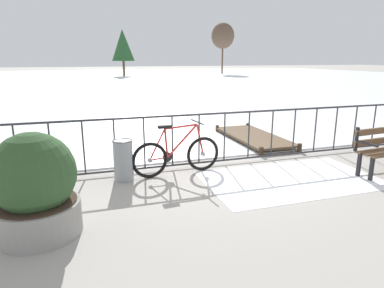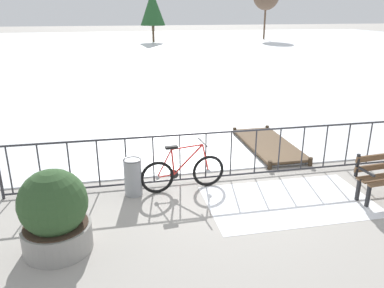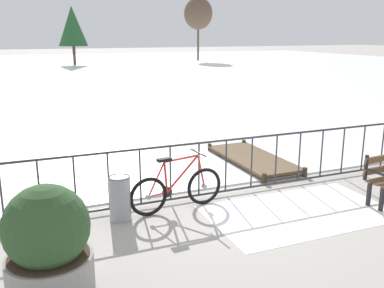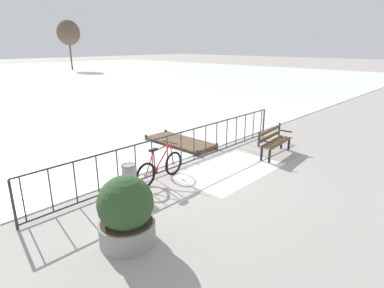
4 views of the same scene
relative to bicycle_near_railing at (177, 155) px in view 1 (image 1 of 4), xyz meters
name	(u,v)px [view 1 (image 1 of 4)]	position (x,y,z in m)	size (l,w,h in m)	color
ground_plane	(224,164)	(1.07, 0.30, -0.37)	(160.00, 160.00, 0.00)	#9E9991
frozen_pond	(110,80)	(1.07, 28.70, -0.35)	(80.00, 56.00, 0.03)	white
snow_patch	(291,179)	(1.86, -0.90, -0.36)	(3.10, 1.83, 0.01)	white
railing_fence	(224,137)	(1.07, 0.30, 0.19)	(9.06, 0.06, 1.07)	#2D2D33
bicycle_near_railing	(177,155)	(0.00, 0.00, 0.00)	(1.71, 0.52, 0.97)	black
planter_with_shrub	(35,187)	(-2.20, -1.60, 0.24)	(1.01, 1.01, 1.28)	gray
trash_bin	(123,160)	(-0.98, -0.02, 0.00)	(0.35, 0.35, 0.73)	gray
wooden_dock	(254,136)	(2.59, 1.90, -0.25)	(1.10, 2.69, 0.20)	brown
tree_far_west	(223,36)	(16.56, 37.20, 4.52)	(3.00, 3.00, 6.55)	brown
tree_centre	(123,45)	(3.36, 35.83, 3.15)	(2.64, 2.64, 5.32)	brown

